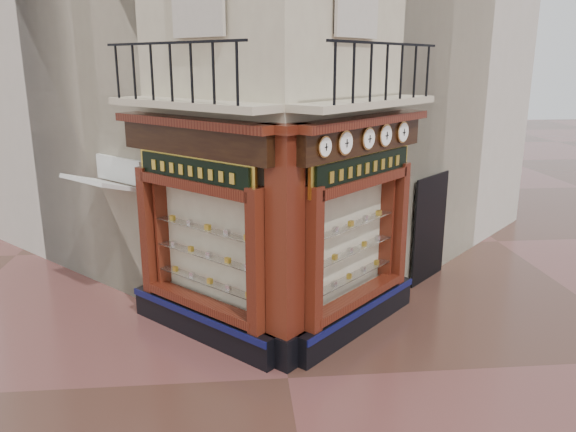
{
  "coord_description": "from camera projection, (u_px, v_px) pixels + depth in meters",
  "views": [
    {
      "loc": [
        -0.72,
        -7.9,
        4.85
      ],
      "look_at": [
        0.18,
        2.0,
        2.13
      ],
      "focal_mm": 35.0,
      "sensor_mm": 36.0,
      "label": 1
    }
  ],
  "objects": [
    {
      "name": "clock_b",
      "position": [
        345.0,
        143.0,
        8.92
      ],
      "size": [
        0.32,
        0.32,
        0.4
      ],
      "rotation": [
        0.0,
        0.0,
        0.79
      ],
      "color": "#A97538",
      "rests_on": "ground"
    },
    {
      "name": "corner_pilaster",
      "position": [
        285.0,
        252.0,
        8.9
      ],
      "size": [
        0.85,
        0.85,
        3.98
      ],
      "rotation": [
        0.0,
        0.0,
        0.79
      ],
      "color": "black",
      "rests_on": "ground"
    },
    {
      "name": "clock_d",
      "position": [
        385.0,
        135.0,
        9.85
      ],
      "size": [
        0.32,
        0.32,
        0.41
      ],
      "rotation": [
        0.0,
        0.0,
        0.79
      ],
      "color": "#A97538",
      "rests_on": "ground"
    },
    {
      "name": "balcony",
      "position": [
        280.0,
        103.0,
        9.25
      ],
      "size": [
        5.94,
        2.97,
        1.03
      ],
      "color": "beige",
      "rests_on": "ground"
    },
    {
      "name": "signboard_right",
      "position": [
        364.0,
        168.0,
        9.7
      ],
      "size": [
        2.2,
        2.2,
        0.59
      ],
      "rotation": [
        0.0,
        0.0,
        0.79
      ],
      "color": "gold",
      "rests_on": "ground"
    },
    {
      "name": "signboard_left",
      "position": [
        193.0,
        171.0,
        9.44
      ],
      "size": [
        2.07,
        2.07,
        0.55
      ],
      "rotation": [
        0.0,
        0.0,
        2.36
      ],
      "color": "gold",
      "rests_on": "ground"
    },
    {
      "name": "clock_a",
      "position": [
        325.0,
        147.0,
        8.51
      ],
      "size": [
        0.27,
        0.27,
        0.33
      ],
      "rotation": [
        0.0,
        0.0,
        0.79
      ],
      "color": "#A97538",
      "rests_on": "ground"
    },
    {
      "name": "clock_e",
      "position": [
        402.0,
        132.0,
        10.31
      ],
      "size": [
        0.32,
        0.32,
        0.4
      ],
      "rotation": [
        0.0,
        0.0,
        0.79
      ],
      "color": "#A97538",
      "rests_on": "ground"
    },
    {
      "name": "clock_c",
      "position": [
        368.0,
        139.0,
        9.43
      ],
      "size": [
        0.31,
        0.31,
        0.38
      ],
      "rotation": [
        0.0,
        0.0,
        0.79
      ],
      "color": "#A97538",
      "rests_on": "ground"
    },
    {
      "name": "awning",
      "position": [
        111.0,
        303.0,
        11.72
      ],
      "size": [
        1.67,
        1.67,
        0.33
      ],
      "primitive_type": null,
      "rotation": [
        0.29,
        0.0,
        2.36
      ],
      "color": "silver",
      "rests_on": "ground"
    },
    {
      "name": "main_building",
      "position": [
        264.0,
        13.0,
        13.27
      ],
      "size": [
        11.31,
        11.31,
        12.0
      ],
      "primitive_type": "cube",
      "rotation": [
        0.0,
        0.0,
        0.79
      ],
      "color": "beige",
      "rests_on": "ground"
    },
    {
      "name": "shopfront_left",
      "position": [
        200.0,
        233.0,
        9.8
      ],
      "size": [
        2.86,
        2.86,
        3.98
      ],
      "rotation": [
        0.0,
        0.0,
        2.36
      ],
      "color": "black",
      "rests_on": "ground"
    },
    {
      "name": "neighbour_right",
      "position": [
        347.0,
        39.0,
        15.99
      ],
      "size": [
        11.31,
        11.31,
        11.0
      ],
      "primitive_type": "cube",
      "rotation": [
        0.0,
        0.0,
        0.79
      ],
      "color": "beige",
      "rests_on": "ground"
    },
    {
      "name": "ground",
      "position": [
        288.0,
        378.0,
        8.93
      ],
      "size": [
        80.0,
        80.0,
        0.0
      ],
      "primitive_type": "plane",
      "color": "#452920",
      "rests_on": "ground"
    },
    {
      "name": "neighbour_left",
      "position": [
        171.0,
        39.0,
        15.56
      ],
      "size": [
        11.31,
        11.31,
        11.0
      ],
      "primitive_type": "cube",
      "rotation": [
        0.0,
        0.0,
        0.79
      ],
      "color": "beige",
      "rests_on": "ground"
    },
    {
      "name": "shopfront_right",
      "position": [
        358.0,
        229.0,
        10.04
      ],
      "size": [
        2.86,
        2.86,
        3.98
      ],
      "rotation": [
        0.0,
        0.0,
        0.79
      ],
      "color": "black",
      "rests_on": "ground"
    }
  ]
}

